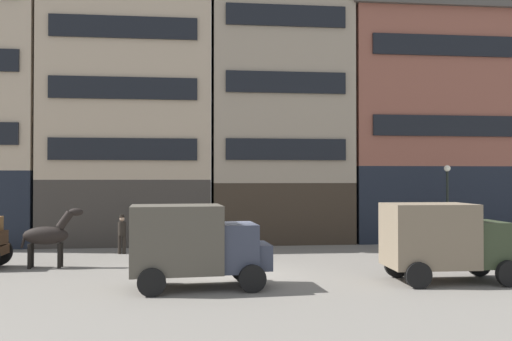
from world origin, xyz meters
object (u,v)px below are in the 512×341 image
object	(u,v)px
delivery_truck_near	(195,243)
streetlamp_curbside	(447,194)
delivery_truck_far	(445,239)
pedestrian_officer	(122,232)
draft_horse	(48,235)

from	to	relation	value
delivery_truck_near	streetlamp_curbside	distance (m)	14.96
streetlamp_curbside	delivery_truck_far	bearing A→B (deg)	-116.44
delivery_truck_far	pedestrian_officer	size ratio (longest dim) A/B	2.44
delivery_truck_near	delivery_truck_far	distance (m)	8.32
draft_horse	delivery_truck_far	distance (m)	14.65
pedestrian_officer	streetlamp_curbside	xyz separation A→B (m)	(15.79, 0.31, 1.69)
delivery_truck_near	streetlamp_curbside	bearing A→B (deg)	33.83
delivery_truck_far	pedestrian_officer	world-z (taller)	delivery_truck_far
delivery_truck_near	streetlamp_curbside	world-z (taller)	streetlamp_curbside
draft_horse	delivery_truck_far	world-z (taller)	delivery_truck_far
delivery_truck_near	delivery_truck_far	xyz separation A→B (m)	(8.32, 0.12, 0.00)
delivery_truck_near	delivery_truck_far	size ratio (longest dim) A/B	1.02
streetlamp_curbside	pedestrian_officer	bearing A→B (deg)	-178.87
delivery_truck_far	draft_horse	bearing A→B (deg)	162.90
draft_horse	delivery_truck_near	bearing A→B (deg)	-37.95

